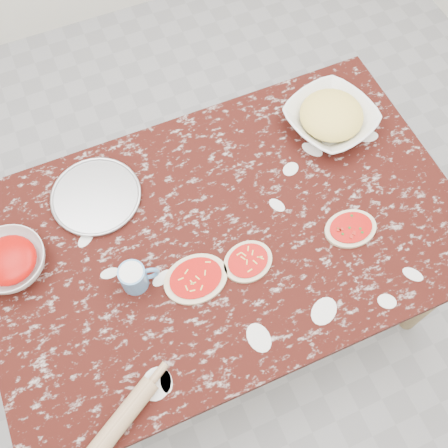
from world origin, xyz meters
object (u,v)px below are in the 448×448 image
sauce_bowl (11,262)px  cheese_bowl (330,119)px  pizza_tray (96,197)px  rolling_pin (119,423)px  flour_mug (135,277)px  worktable (224,241)px

sauce_bowl → cheese_bowl: 1.20m
pizza_tray → rolling_pin: size_ratio=1.09×
pizza_tray → flour_mug: bearing=-85.7°
worktable → flour_mug: flour_mug is taller
sauce_bowl → flour_mug: size_ratio=1.85×
sauce_bowl → cheese_bowl: size_ratio=0.76×
pizza_tray → sauce_bowl: size_ratio=1.30×
pizza_tray → flour_mug: (0.03, -0.35, 0.04)m
flour_mug → cheese_bowl: bearing=19.6°
worktable → rolling_pin: bearing=-139.1°
pizza_tray → flour_mug: size_ratio=2.41×
flour_mug → worktable: bearing=10.3°
worktable → cheese_bowl: size_ratio=5.20×
worktable → pizza_tray: (-0.35, 0.29, 0.09)m
sauce_bowl → rolling_pin: bearing=-74.6°
flour_mug → pizza_tray: bearing=94.3°
sauce_bowl → rolling_pin: size_ratio=0.84×
pizza_tray → flour_mug: flour_mug is taller
cheese_bowl → flour_mug: bearing=-160.4°
pizza_tray → cheese_bowl: bearing=-3.0°
cheese_bowl → flour_mug: 0.91m
rolling_pin → cheese_bowl: bearing=33.5°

